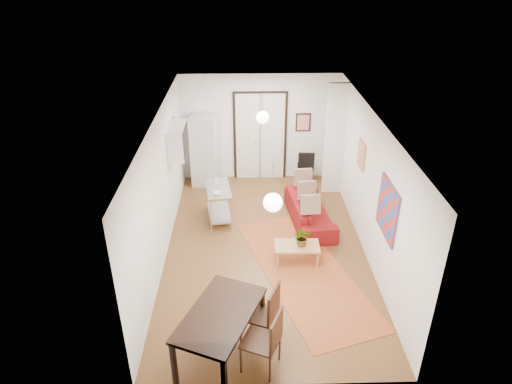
{
  "coord_description": "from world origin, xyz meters",
  "views": [
    {
      "loc": [
        -0.42,
        -8.09,
        5.69
      ],
      "look_at": [
        -0.2,
        0.22,
        1.25
      ],
      "focal_mm": 32.0,
      "sensor_mm": 36.0,
      "label": 1
    }
  ],
  "objects_px": {
    "coffee_table": "(297,247)",
    "dining_chair_far": "(260,330)",
    "kitchen_counter": "(219,199)",
    "fridge": "(205,150)",
    "dining_table": "(220,318)",
    "dining_chair_near": "(259,304)",
    "black_side_chair": "(305,162)",
    "sofa": "(310,211)"
  },
  "relations": [
    {
      "from": "coffee_table",
      "to": "dining_table",
      "type": "bearing_deg",
      "value": -120.69
    },
    {
      "from": "sofa",
      "to": "dining_table",
      "type": "distance_m",
      "value": 4.41
    },
    {
      "from": "dining_table",
      "to": "dining_chair_far",
      "type": "distance_m",
      "value": 0.63
    },
    {
      "from": "sofa",
      "to": "dining_table",
      "type": "xyz_separation_m",
      "value": [
        -1.9,
        -3.95,
        0.48
      ]
    },
    {
      "from": "sofa",
      "to": "black_side_chair",
      "type": "height_order",
      "value": "black_side_chair"
    },
    {
      "from": "fridge",
      "to": "dining_table",
      "type": "bearing_deg",
      "value": -75.85
    },
    {
      "from": "black_side_chair",
      "to": "fridge",
      "type": "bearing_deg",
      "value": 5.23
    },
    {
      "from": "coffee_table",
      "to": "dining_table",
      "type": "xyz_separation_m",
      "value": [
        -1.44,
        -2.42,
        0.44
      ]
    },
    {
      "from": "dining_chair_far",
      "to": "dining_chair_near",
      "type": "bearing_deg",
      "value": -156.93
    },
    {
      "from": "dining_chair_far",
      "to": "coffee_table",
      "type": "bearing_deg",
      "value": -175.17
    },
    {
      "from": "kitchen_counter",
      "to": "dining_chair_far",
      "type": "relative_size",
      "value": 1.04
    },
    {
      "from": "fridge",
      "to": "black_side_chair",
      "type": "xyz_separation_m",
      "value": [
        2.7,
        0.09,
        -0.41
      ]
    },
    {
      "from": "fridge",
      "to": "black_side_chair",
      "type": "distance_m",
      "value": 2.74
    },
    {
      "from": "fridge",
      "to": "black_side_chair",
      "type": "height_order",
      "value": "fridge"
    },
    {
      "from": "coffee_table",
      "to": "dining_chair_far",
      "type": "height_order",
      "value": "dining_chair_far"
    },
    {
      "from": "sofa",
      "to": "dining_chair_near",
      "type": "xyz_separation_m",
      "value": [
        -1.3,
        -3.49,
        0.33
      ]
    },
    {
      "from": "fridge",
      "to": "black_side_chair",
      "type": "relative_size",
      "value": 2.04
    },
    {
      "from": "sofa",
      "to": "black_side_chair",
      "type": "distance_m",
      "value": 2.23
    },
    {
      "from": "coffee_table",
      "to": "black_side_chair",
      "type": "relative_size",
      "value": 0.98
    },
    {
      "from": "fridge",
      "to": "dining_chair_far",
      "type": "xyz_separation_m",
      "value": [
        1.25,
        -6.19,
        -0.32
      ]
    },
    {
      "from": "dining_chair_far",
      "to": "black_side_chair",
      "type": "height_order",
      "value": "dining_chair_far"
    },
    {
      "from": "fridge",
      "to": "kitchen_counter",
      "type": "bearing_deg",
      "value": -69.24
    },
    {
      "from": "black_side_chair",
      "to": "dining_chair_near",
      "type": "bearing_deg",
      "value": 79.07
    },
    {
      "from": "coffee_table",
      "to": "kitchen_counter",
      "type": "height_order",
      "value": "kitchen_counter"
    },
    {
      "from": "coffee_table",
      "to": "fridge",
      "type": "bearing_deg",
      "value": 119.77
    },
    {
      "from": "dining_table",
      "to": "black_side_chair",
      "type": "bearing_deg",
      "value": 71.61
    },
    {
      "from": "black_side_chair",
      "to": "dining_chair_far",
      "type": "bearing_deg",
      "value": 80.34
    },
    {
      "from": "sofa",
      "to": "fridge",
      "type": "relative_size",
      "value": 1.09
    },
    {
      "from": "coffee_table",
      "to": "black_side_chair",
      "type": "height_order",
      "value": "black_side_chair"
    },
    {
      "from": "sofa",
      "to": "dining_chair_near",
      "type": "height_order",
      "value": "dining_chair_near"
    },
    {
      "from": "dining_chair_near",
      "to": "dining_chair_far",
      "type": "xyz_separation_m",
      "value": [
        0.0,
        -0.58,
        0.0
      ]
    },
    {
      "from": "dining_table",
      "to": "dining_chair_far",
      "type": "height_order",
      "value": "dining_chair_far"
    },
    {
      "from": "dining_chair_far",
      "to": "fridge",
      "type": "bearing_deg",
      "value": -145.47
    },
    {
      "from": "coffee_table",
      "to": "dining_chair_far",
      "type": "xyz_separation_m",
      "value": [
        -0.84,
        -2.53,
        0.29
      ]
    },
    {
      "from": "sofa",
      "to": "black_side_chair",
      "type": "relative_size",
      "value": 2.23
    },
    {
      "from": "dining_table",
      "to": "dining_chair_near",
      "type": "xyz_separation_m",
      "value": [
        0.6,
        0.46,
        -0.15
      ]
    },
    {
      "from": "coffee_table",
      "to": "fridge",
      "type": "height_order",
      "value": "fridge"
    },
    {
      "from": "dining_table",
      "to": "kitchen_counter",
      "type": "bearing_deg",
      "value": 93.06
    },
    {
      "from": "sofa",
      "to": "coffee_table",
      "type": "distance_m",
      "value": 1.6
    },
    {
      "from": "fridge",
      "to": "dining_table",
      "type": "xyz_separation_m",
      "value": [
        0.65,
        -6.07,
        -0.17
      ]
    },
    {
      "from": "coffee_table",
      "to": "fridge",
      "type": "distance_m",
      "value": 4.25
    },
    {
      "from": "kitchen_counter",
      "to": "fridge",
      "type": "height_order",
      "value": "fridge"
    }
  ]
}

